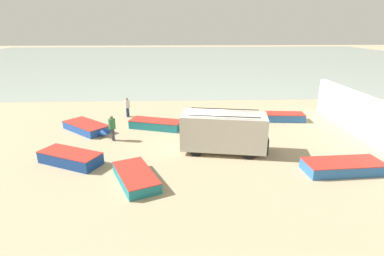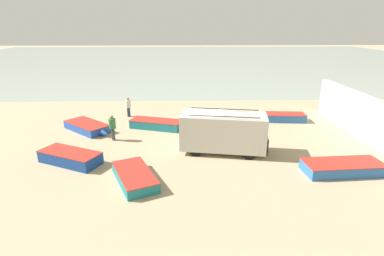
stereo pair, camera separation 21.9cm
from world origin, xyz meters
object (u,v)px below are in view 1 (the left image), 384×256
fishing_rowboat_3 (346,166)px  fishing_rowboat_5 (87,127)px  fishing_rowboat_2 (228,119)px  fishing_rowboat_4 (158,124)px  fishing_rowboat_0 (68,157)px  parked_van (224,131)px  fisherman_0 (127,106)px  fishing_rowboat_6 (135,176)px  fishing_rowboat_1 (283,117)px  fisherman_1 (112,126)px

fishing_rowboat_3 → fishing_rowboat_5: (-15.53, 7.08, -0.01)m
fishing_rowboat_2 → fishing_rowboat_4: (-5.49, -1.11, 0.01)m
fishing_rowboat_0 → fishing_rowboat_3: bearing=-160.8°
parked_van → fisherman_0: (-7.06, 7.69, -0.33)m
parked_van → fishing_rowboat_6: size_ratio=1.32×
parked_van → fishing_rowboat_6: bearing=-134.6°
fishing_rowboat_1 → fisherman_1: size_ratio=2.19×
fishing_rowboat_0 → fishing_rowboat_4: 7.42m
fishing_rowboat_3 → fishing_rowboat_4: size_ratio=1.06×
fishing_rowboat_2 → fishing_rowboat_1: bearing=41.9°
fishing_rowboat_0 → fisherman_0: fisherman_0 is taller
fisherman_0 → fisherman_1: size_ratio=0.94×
fishing_rowboat_4 → fishing_rowboat_2: bearing=29.0°
fishing_rowboat_1 → fisherman_1: fisherman_1 is taller
fishing_rowboat_5 → fisherman_1: bearing=0.7°
parked_van → fishing_rowboat_0: bearing=-162.0°
fishing_rowboat_2 → fisherman_0: (-8.23, 2.03, 0.67)m
fishing_rowboat_0 → fishing_rowboat_2: 12.25m
fishing_rowboat_0 → fisherman_0: 9.15m
parked_van → fisherman_1: 7.49m
parked_van → fishing_rowboat_2: bearing=88.4°
fishing_rowboat_1 → fishing_rowboat_5: 15.29m
fishing_rowboat_0 → fishing_rowboat_3: fishing_rowboat_0 is taller
fishing_rowboat_2 → fisherman_0: bearing=-157.8°
fisherman_0 → fishing_rowboat_1: bearing=-150.2°
parked_van → fishing_rowboat_2: 5.86m
parked_van → fishing_rowboat_5: parked_van is taller
fishing_rowboat_1 → fishing_rowboat_4: size_ratio=0.81×
fishing_rowboat_1 → fishing_rowboat_2: (-4.54, -0.46, -0.00)m
fishing_rowboat_3 → fisherman_1: 14.21m
fishing_rowboat_2 → fishing_rowboat_4: bearing=-132.5°
fishing_rowboat_4 → fisherman_0: bearing=148.8°
fishing_rowboat_5 → fisherman_1: (2.29, -1.98, 0.75)m
fishing_rowboat_6 → fishing_rowboat_4: bearing=-28.2°
fishing_rowboat_0 → fisherman_0: (1.90, 8.92, 0.64)m
fishing_rowboat_0 → fisherman_0: size_ratio=2.64×
parked_van → fishing_rowboat_1: size_ratio=1.42×
fisherman_1 → fishing_rowboat_1: bearing=160.8°
fishing_rowboat_1 → fishing_rowboat_5: fishing_rowboat_1 is taller
fishing_rowboat_4 → fishing_rowboat_0: bearing=-111.1°
fishing_rowboat_5 → parked_van: bearing=17.8°
fishing_rowboat_3 → fisherman_0: 16.90m
fishing_rowboat_0 → fishing_rowboat_1: 16.41m
fishing_rowboat_6 → fishing_rowboat_3: bearing=-111.1°
fishing_rowboat_1 → fishing_rowboat_3: bearing=97.3°
fishing_rowboat_3 → fisherman_1: size_ratio=2.89×
fishing_rowboat_3 → fishing_rowboat_0: bearing=170.1°
parked_van → fisherman_0: 10.44m
fishing_rowboat_2 → fishing_rowboat_3: (4.91, -8.58, -0.01)m
fishing_rowboat_0 → fishing_rowboat_6: size_ratio=1.06×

